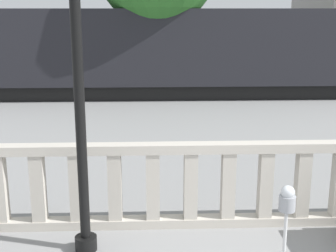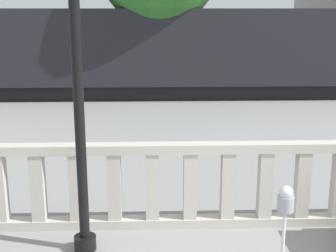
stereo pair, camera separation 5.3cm
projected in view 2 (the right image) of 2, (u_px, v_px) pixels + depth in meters
balustrade at (228, 185)px, 7.06m from camera, size 13.36×0.24×1.32m
lamppost at (76, 41)px, 5.79m from camera, size 0.33×0.33×5.20m
parking_meter at (285, 208)px, 5.15m from camera, size 0.19×0.19×1.37m
train_near at (220, 50)px, 17.72m from camera, size 20.11×2.99×3.85m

